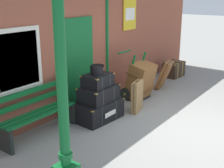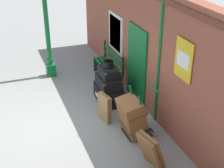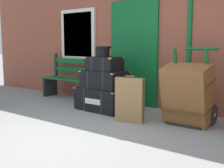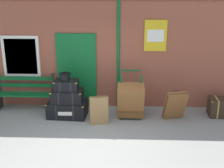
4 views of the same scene
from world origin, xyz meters
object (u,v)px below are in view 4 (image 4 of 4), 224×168
Objects in this scene: platform_bench at (26,94)px; steamer_trunk_base at (68,109)px; steamer_trunk_middle at (67,96)px; steamer_trunk_top at (67,85)px; porters_trolley at (130,106)px; suitcase_slate at (99,111)px; round_hatbox at (65,76)px; large_brown_trunk at (131,101)px; suitcase_olive at (175,106)px; corner_trunk at (222,107)px.

platform_bench reaches higher than steamer_trunk_base.
steamer_trunk_top is at bearing 139.22° from steamer_trunk_middle.
porters_trolley reaches higher than suitcase_slate.
steamer_trunk_top reaches higher than suitcase_slate.
large_brown_trunk is at bearing -1.22° from round_hatbox.
steamer_trunk_base is at bearing -175.35° from porters_trolley.
suitcase_olive is (1.14, -0.27, 0.13)m from porters_trolley.
porters_trolley reaches higher than steamer_trunk_base.
platform_bench is at bearing 171.54° from suitcase_olive.
suitcase_slate reaches higher than steamer_trunk_base.
porters_trolley is (1.65, 0.15, -0.31)m from steamer_trunk_middle.
suitcase_slate is at bearing -23.06° from platform_bench.
steamer_trunk_top is (1.26, -0.47, 0.43)m from platform_bench.
suitcase_olive is (4.06, -0.60, -0.05)m from platform_bench.
steamer_trunk_base is 0.89× the size of porters_trolley.
suitcase_slate is at bearing -144.19° from porters_trolley.
porters_trolley reaches higher than steamer_trunk_middle.
steamer_trunk_base is 0.37m from steamer_trunk_middle.
suitcase_slate is 1.04× the size of corner_trunk.
round_hatbox is at bearing -21.18° from platform_bench.
steamer_trunk_base is at bearing 11.76° from round_hatbox.
suitcase_slate is (-0.79, -0.57, 0.09)m from porters_trolley.
steamer_trunk_base is at bearing -129.80° from steamer_trunk_top.
suitcase_olive is at bearing -2.80° from steamer_trunk_top.
round_hatbox is 4.23m from corner_trunk.
corner_trunk is at bearing 2.59° from round_hatbox.
platform_bench is 1.41m from steamer_trunk_top.
steamer_trunk_top is 1.77m from porters_trolley.
steamer_trunk_base is 1.29× the size of steamer_trunk_middle.
large_brown_trunk is 1.14m from suitcase_olive.
steamer_trunk_middle is 1.65m from large_brown_trunk.
round_hatbox reaches higher than platform_bench.
steamer_trunk_base is 4.11m from corner_trunk.
suitcase_slate is (0.86, -0.43, -0.22)m from steamer_trunk_middle.
suitcase_olive reaches higher than suitcase_slate.
suitcase_slate reaches higher than steamer_trunk_middle.
steamer_trunk_base is (1.26, -0.47, -0.23)m from platform_bench.
porters_trolley is at bearing 166.60° from suitcase_olive.
suitcase_olive is at bearing -4.66° from large_brown_trunk.
steamer_trunk_middle is 2.74× the size of round_hatbox.
steamer_trunk_base is 1.46× the size of corner_trunk.
steamer_trunk_middle is at bearing -33.82° from steamer_trunk_base.
steamer_trunk_top is 2.85m from suitcase_olive.
suitcase_olive is at bearing -166.36° from corner_trunk.
large_brown_trunk is (0.00, -0.18, 0.21)m from porters_trolley.
steamer_trunk_middle is at bearing 178.86° from large_brown_trunk.
porters_trolley reaches higher than suitcase_olive.
steamer_trunk_top is 4.16m from corner_trunk.
suitcase_olive is at bearing -2.60° from round_hatbox.
porters_trolley is (2.92, -0.33, -0.18)m from platform_bench.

